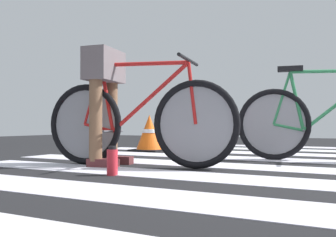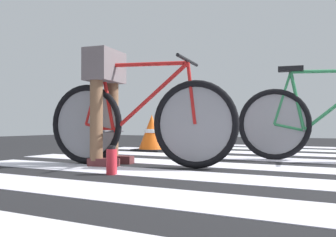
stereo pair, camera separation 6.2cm
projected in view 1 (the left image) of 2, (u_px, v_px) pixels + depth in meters
ground at (288, 165)px, 3.35m from camera, size 18.00×14.00×0.02m
crosswalk_markings at (286, 164)px, 3.36m from camera, size 5.42×5.78×0.00m
bicycle_1_of_2 at (137, 121)px, 3.16m from camera, size 1.73×0.52×0.93m
cyclist_1_of_2 at (104, 90)px, 3.27m from camera, size 0.36×0.44×1.01m
bicycle_2_of_2 at (328, 121)px, 3.59m from camera, size 1.72×0.54×0.93m
water_bottle at (112, 161)px, 2.61m from camera, size 0.08×0.08×0.20m
traffic_cone at (149, 134)px, 5.04m from camera, size 0.43×0.43×0.49m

